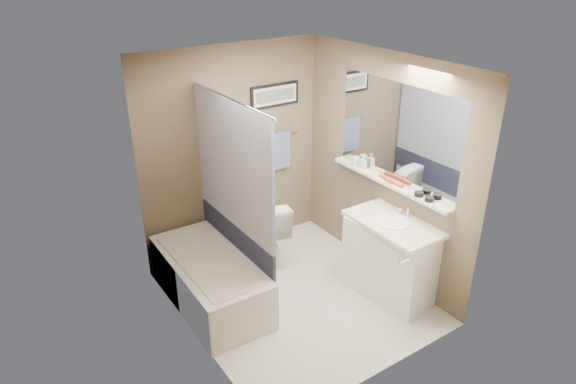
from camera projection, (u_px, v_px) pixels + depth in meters
ground at (296, 297)px, 5.31m from camera, size 2.50×2.50×0.00m
ceiling at (298, 66)px, 4.29m from camera, size 2.20×2.50×0.04m
wall_back at (234, 153)px, 5.71m from camera, size 2.20×0.04×2.40m
wall_front at (390, 251)px, 3.87m from camera, size 2.20×0.04×2.40m
wall_left at (190, 224)px, 4.25m from camera, size 0.04×2.50×2.40m
wall_right at (382, 168)px, 5.34m from camera, size 0.04×2.50×2.40m
tile_surround at (168, 222)px, 4.70m from camera, size 0.02×1.55×2.00m
curtain_rod at (229, 98)px, 4.60m from camera, size 0.02×1.55×0.02m
curtain_upper at (233, 165)px, 4.88m from camera, size 0.03×1.45×1.28m
curtain_lower at (236, 240)px, 5.23m from camera, size 0.03×1.45×0.36m
mirror at (397, 133)px, 5.05m from camera, size 0.02×1.60×1.00m
shelf at (388, 183)px, 5.25m from camera, size 0.12×1.60×0.03m
towel_bar at (276, 136)px, 5.94m from camera, size 0.60×0.02×0.02m
towel at (277, 151)px, 6.00m from camera, size 0.34×0.05×0.44m
art_frame at (275, 95)px, 5.74m from camera, size 0.62×0.02×0.26m
art_mat at (275, 95)px, 5.73m from camera, size 0.56×0.00×0.20m
art_image at (276, 95)px, 5.73m from camera, size 0.50×0.00×0.13m
door at (437, 252)px, 4.23m from camera, size 0.80×0.02×2.00m
door_handle at (404, 262)px, 4.10m from camera, size 0.10×0.02×0.02m
bathtub at (210, 281)px, 5.15m from camera, size 0.73×1.52×0.50m
tub_rim at (209, 259)px, 5.04m from camera, size 0.56×1.36×0.02m
toilet at (264, 229)px, 5.83m from camera, size 0.58×0.83×0.77m
vanity at (391, 260)px, 5.22m from camera, size 0.61×0.96×0.80m
countertop at (393, 224)px, 5.04m from camera, size 0.54×0.96×0.04m
sink_basin at (393, 222)px, 5.02m from camera, size 0.34×0.34×0.01m
faucet_spout at (408, 213)px, 5.10m from camera, size 0.02×0.02×0.10m
faucet_knob at (400, 210)px, 5.19m from camera, size 0.05×0.05×0.05m
candle_bowl_near at (429, 199)px, 4.82m from camera, size 0.09×0.09×0.04m
candle_bowl_far at (419, 194)px, 4.92m from camera, size 0.09×0.09×0.04m
hair_brush_front at (395, 182)px, 5.16m from camera, size 0.04×0.22×0.04m
hair_brush_back at (386, 178)px, 5.26m from camera, size 0.07×0.22×0.04m
pink_comb at (378, 176)px, 5.35m from camera, size 0.05×0.16×0.01m
glass_jar at (356, 161)px, 5.60m from camera, size 0.08×0.08×0.10m
soap_bottle at (363, 162)px, 5.51m from camera, size 0.08×0.08×0.15m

